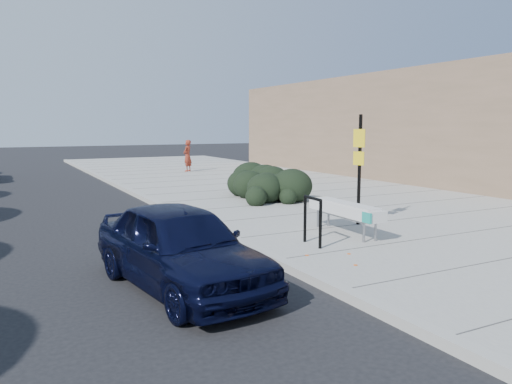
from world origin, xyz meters
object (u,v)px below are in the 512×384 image
(bench, at_px, (345,210))
(sign_post, at_px, (359,163))
(bike_rack, at_px, (313,216))
(sedan_navy, at_px, (180,246))
(pedestrian, at_px, (187,156))

(bench, bearing_deg, sign_post, 38.26)
(bike_rack, height_order, sedan_navy, sedan_navy)
(bike_rack, relative_size, sedan_navy, 0.25)
(sign_post, bearing_deg, bench, -165.49)
(sign_post, relative_size, sedan_navy, 0.67)
(bike_rack, bearing_deg, sedan_navy, -158.92)
(sign_post, relative_size, pedestrian, 1.60)
(pedestrian, bearing_deg, sedan_navy, 26.78)
(bench, bearing_deg, sedan_navy, -159.27)
(bench, xyz_separation_m, pedestrian, (2.33, 17.17, 0.30))
(sedan_navy, distance_m, pedestrian, 20.00)
(sign_post, xyz_separation_m, pedestrian, (1.34, 16.44, -0.71))
(bench, relative_size, sign_post, 0.86)
(bench, bearing_deg, pedestrian, 84.03)
(bike_rack, height_order, sign_post, sign_post)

